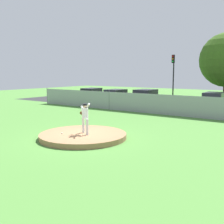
% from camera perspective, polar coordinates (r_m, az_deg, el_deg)
% --- Properties ---
extents(ground_plane, '(80.00, 80.00, 0.00)m').
position_cam_1_polar(ground_plane, '(19.38, 6.00, -2.05)').
color(ground_plane, '#4C8438').
extents(asphalt_strip, '(44.00, 7.00, 0.01)m').
position_cam_1_polar(asphalt_strip, '(26.99, 15.12, 0.58)').
color(asphalt_strip, '#2B2B2D').
rests_on(asphalt_strip, ground_plane).
extents(pitchers_mound, '(4.54, 4.54, 0.26)m').
position_cam_1_polar(pitchers_mound, '(14.58, -6.00, -4.89)').
color(pitchers_mound, '#99704C').
rests_on(pitchers_mound, ground_plane).
extents(pitcher_youth, '(0.82, 0.39, 1.63)m').
position_cam_1_polar(pitcher_youth, '(14.27, -5.60, -0.65)').
color(pitcher_youth, silver).
rests_on(pitcher_youth, pitchers_mound).
extents(baseball, '(0.07, 0.07, 0.07)m').
position_cam_1_polar(baseball, '(14.55, -10.28, -4.31)').
color(baseball, white).
rests_on(baseball, pitchers_mound).
extents(chainlink_fence, '(28.83, 0.07, 1.75)m').
position_cam_1_polar(chainlink_fence, '(22.77, 11.11, 1.46)').
color(chainlink_fence, gray).
rests_on(chainlink_fence, ground_plane).
extents(parked_car_white, '(1.95, 4.23, 1.67)m').
position_cam_1_polar(parked_car_white, '(26.41, 20.32, 1.92)').
color(parked_car_white, silver).
rests_on(parked_car_white, ground_plane).
extents(parked_car_slate, '(1.93, 4.20, 1.73)m').
position_cam_1_polar(parked_car_slate, '(28.29, 6.91, 2.79)').
color(parked_car_slate, slate).
rests_on(parked_car_slate, ground_plane).
extents(parked_car_navy, '(1.97, 4.07, 1.59)m').
position_cam_1_polar(parked_car_navy, '(30.54, 0.74, 3.13)').
color(parked_car_navy, '#161E4C').
rests_on(parked_car_navy, ground_plane).
extents(parked_car_charcoal, '(2.04, 4.29, 1.60)m').
position_cam_1_polar(parked_car_charcoal, '(33.16, -4.24, 3.51)').
color(parked_car_charcoal, '#232328').
rests_on(parked_car_charcoal, ground_plane).
extents(traffic_cone_orange, '(0.40, 0.40, 0.55)m').
position_cam_1_polar(traffic_cone_orange, '(28.79, 13.72, 1.60)').
color(traffic_cone_orange, orange).
rests_on(traffic_cone_orange, asphalt_strip).
extents(traffic_light_near, '(0.28, 0.46, 5.40)m').
position_cam_1_polar(traffic_light_near, '(32.23, 12.52, 8.35)').
color(traffic_light_near, black).
rests_on(traffic_light_near, ground_plane).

